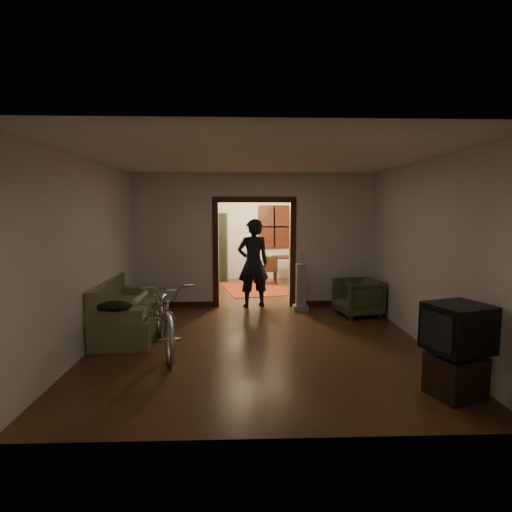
{
  "coord_description": "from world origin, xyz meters",
  "views": [
    {
      "loc": [
        -0.26,
        -7.62,
        2.05
      ],
      "look_at": [
        0.0,
        -0.3,
        1.2
      ],
      "focal_mm": 28.0,
      "sensor_mm": 36.0,
      "label": 1
    }
  ],
  "objects_px": {
    "bicycle": "(165,314)",
    "armchair": "(358,297)",
    "desk": "(290,269)",
    "sofa": "(129,307)",
    "locker": "(211,247)",
    "person": "(253,263)"
  },
  "relations": [
    {
      "from": "bicycle",
      "to": "armchair",
      "type": "xyz_separation_m",
      "value": [
        3.4,
        1.77,
        -0.17
      ]
    },
    {
      "from": "desk",
      "to": "bicycle",
      "type": "bearing_deg",
      "value": -117.87
    },
    {
      "from": "armchair",
      "to": "sofa",
      "type": "bearing_deg",
      "value": -86.68
    },
    {
      "from": "locker",
      "to": "armchair",
      "type": "bearing_deg",
      "value": -56.03
    },
    {
      "from": "bicycle",
      "to": "locker",
      "type": "distance_m",
      "value": 5.83
    },
    {
      "from": "sofa",
      "to": "bicycle",
      "type": "relative_size",
      "value": 0.96
    },
    {
      "from": "person",
      "to": "bicycle",
      "type": "bearing_deg",
      "value": 47.08
    },
    {
      "from": "locker",
      "to": "sofa",
      "type": "bearing_deg",
      "value": -104.94
    },
    {
      "from": "sofa",
      "to": "bicycle",
      "type": "distance_m",
      "value": 1.06
    },
    {
      "from": "armchair",
      "to": "bicycle",
      "type": "bearing_deg",
      "value": -72.76
    },
    {
      "from": "person",
      "to": "armchair",
      "type": "bearing_deg",
      "value": 144.87
    },
    {
      "from": "locker",
      "to": "bicycle",
      "type": "bearing_deg",
      "value": -96.42
    },
    {
      "from": "sofa",
      "to": "person",
      "type": "bearing_deg",
      "value": 34.77
    },
    {
      "from": "person",
      "to": "locker",
      "type": "distance_m",
      "value": 3.47
    },
    {
      "from": "sofa",
      "to": "bicycle",
      "type": "height_order",
      "value": "bicycle"
    },
    {
      "from": "armchair",
      "to": "locker",
      "type": "bearing_deg",
      "value": -152.18
    },
    {
      "from": "sofa",
      "to": "bicycle",
      "type": "bearing_deg",
      "value": -51.76
    },
    {
      "from": "sofa",
      "to": "locker",
      "type": "xyz_separation_m",
      "value": [
        0.96,
        5.03,
        0.54
      ]
    },
    {
      "from": "bicycle",
      "to": "armchair",
      "type": "distance_m",
      "value": 3.83
    },
    {
      "from": "bicycle",
      "to": "person",
      "type": "height_order",
      "value": "person"
    },
    {
      "from": "bicycle",
      "to": "armchair",
      "type": "height_order",
      "value": "bicycle"
    },
    {
      "from": "bicycle",
      "to": "locker",
      "type": "height_order",
      "value": "locker"
    }
  ]
}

